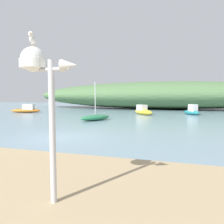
{
  "coord_description": "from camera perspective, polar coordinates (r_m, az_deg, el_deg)",
  "views": [
    {
      "loc": [
        6.07,
        -10.13,
        2.29
      ],
      "look_at": [
        2.18,
        3.36,
        1.23
      ],
      "focal_mm": 32.48,
      "sensor_mm": 36.0,
      "label": 1
    }
  ],
  "objects": [
    {
      "name": "mast_structure",
      "position": [
        4.21,
        -19.61,
        9.97
      ],
      "size": [
        1.19,
        0.53,
        3.06
      ],
      "color": "silver",
      "rests_on": "beach_sand"
    },
    {
      "name": "ground_plane",
      "position": [
        12.03,
        -14.66,
        -6.82
      ],
      "size": [
        120.0,
        120.0,
        0.0
      ],
      "primitive_type": "plane",
      "color": "#7A99A8"
    },
    {
      "name": "distant_hill",
      "position": [
        39.9,
        12.7,
        4.61
      ],
      "size": [
        49.92,
        13.76,
        5.16
      ],
      "primitive_type": "ellipsoid",
      "color": "#517547",
      "rests_on": "ground"
    },
    {
      "name": "motorboat_far_right",
      "position": [
        31.92,
        -22.9,
        0.64
      ],
      "size": [
        4.4,
        2.7,
        1.24
      ],
      "color": "orange",
      "rests_on": "ground"
    },
    {
      "name": "seagull_on_radar",
      "position": [
        4.4,
        -21.43,
        18.61
      ],
      "size": [
        0.22,
        0.37,
        0.26
      ],
      "color": "orange",
      "rests_on": "mast_structure"
    },
    {
      "name": "motorboat_outer_mooring",
      "position": [
        27.71,
        21.55,
        0.25
      ],
      "size": [
        2.28,
        2.78,
        1.34
      ],
      "color": "teal",
      "rests_on": "ground"
    },
    {
      "name": "sailboat_west_reach",
      "position": [
        19.77,
        -4.71,
        -1.52
      ],
      "size": [
        2.84,
        3.51,
        3.72
      ],
      "color": "#287A4C",
      "rests_on": "ground"
    },
    {
      "name": "motorboat_by_sandbar",
      "position": [
        26.43,
        8.71,
        0.3
      ],
      "size": [
        3.22,
        3.51,
        1.26
      ],
      "color": "gold",
      "rests_on": "ground"
    }
  ]
}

